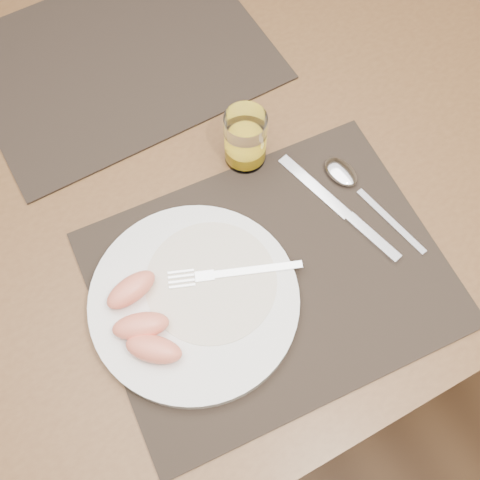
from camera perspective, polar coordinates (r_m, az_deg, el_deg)
name	(u,v)px	position (r m, az deg, el deg)	size (l,w,h in m)	color
ground	(209,318)	(1.57, -2.98, -7.42)	(5.00, 5.00, 0.00)	#56371D
table	(189,189)	(0.96, -4.87, 4.81)	(1.40, 0.90, 0.75)	brown
placemat_near	(271,278)	(0.80, 2.94, -3.63)	(0.45, 0.35, 0.00)	#2B221B
placemat_far	(120,58)	(1.01, -11.34, 16.55)	(0.45, 0.35, 0.00)	#2B221B
plate	(194,301)	(0.78, -4.36, -5.76)	(0.27, 0.27, 0.02)	white
plate_dressing	(211,281)	(0.77, -2.76, -3.94)	(0.17, 0.17, 0.00)	white
fork	(223,274)	(0.78, -1.59, -3.24)	(0.17, 0.08, 0.00)	silver
knife	(348,216)	(0.84, 10.21, 2.26)	(0.07, 0.22, 0.01)	silver
spoon	(348,179)	(0.87, 10.21, 5.72)	(0.06, 0.19, 0.01)	silver
juice_glass	(245,141)	(0.85, 0.51, 9.41)	(0.06, 0.06, 0.09)	white
grapefruit_wedges	(142,321)	(0.75, -9.31, -7.60)	(0.09, 0.14, 0.03)	#F78565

